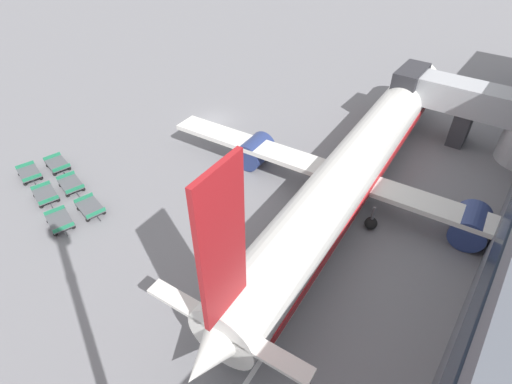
# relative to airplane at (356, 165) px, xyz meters

# --- Properties ---
(ground_plane) EXTENTS (500.00, 500.00, 0.00)m
(ground_plane) POSITION_rel_airplane_xyz_m (-18.67, 2.82, -3.08)
(ground_plane) COLOR gray
(jet_bridge) EXTENTS (16.24, 5.34, 6.59)m
(jet_bridge) POSITION_rel_airplane_xyz_m (7.34, 14.72, 0.83)
(jet_bridge) COLOR #B2B5BA
(jet_bridge) RESTS_ON ground_plane
(airplane) EXTENTS (36.17, 44.57, 13.95)m
(airplane) POSITION_rel_airplane_xyz_m (0.00, 0.00, 0.00)
(airplane) COLOR white
(airplane) RESTS_ON ground_plane
(baggage_dolly_row_near_col_a) EXTENTS (3.46, 2.27, 0.92)m
(baggage_dolly_row_near_col_a) POSITION_rel_airplane_xyz_m (-25.08, -15.83, -2.60)
(baggage_dolly_row_near_col_a) COLOR #515459
(baggage_dolly_row_near_col_a) RESTS_ON ground_plane
(baggage_dolly_row_near_col_b) EXTENTS (3.46, 2.29, 0.92)m
(baggage_dolly_row_near_col_b) POSITION_rel_airplane_xyz_m (-20.93, -16.69, -2.60)
(baggage_dolly_row_near_col_b) COLOR #515459
(baggage_dolly_row_near_col_b) RESTS_ON ground_plane
(baggage_dolly_row_near_col_c) EXTENTS (3.45, 2.31, 0.92)m
(baggage_dolly_row_near_col_c) POSITION_rel_airplane_xyz_m (-16.89, -17.87, -2.60)
(baggage_dolly_row_near_col_c) COLOR #515459
(baggage_dolly_row_near_col_c) RESTS_ON ground_plane
(baggage_dolly_row_mid_a_col_a) EXTENTS (3.46, 2.17, 0.92)m
(baggage_dolly_row_mid_a_col_a) POSITION_rel_airplane_xyz_m (-24.34, -13.41, -2.60)
(baggage_dolly_row_mid_a_col_a) COLOR #515459
(baggage_dolly_row_mid_a_col_a) RESTS_ON ground_plane
(baggage_dolly_row_mid_a_col_b) EXTENTS (3.46, 2.26, 0.92)m
(baggage_dolly_row_mid_a_col_b) POSITION_rel_airplane_xyz_m (-20.48, -14.48, -2.60)
(baggage_dolly_row_mid_a_col_b) COLOR #515459
(baggage_dolly_row_mid_a_col_b) RESTS_ON ground_plane
(baggage_dolly_row_mid_a_col_c) EXTENTS (3.46, 2.17, 0.92)m
(baggage_dolly_row_mid_a_col_c) POSITION_rel_airplane_xyz_m (-16.35, -15.38, -2.60)
(baggage_dolly_row_mid_a_col_c) COLOR #515459
(baggage_dolly_row_mid_a_col_c) RESTS_ON ground_plane
(stand_guidance_stripe) EXTENTS (2.65, 30.21, 0.01)m
(stand_guidance_stripe) POSITION_rel_airplane_xyz_m (2.20, -9.39, -3.08)
(stand_guidance_stripe) COLOR white
(stand_guidance_stripe) RESTS_ON ground_plane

